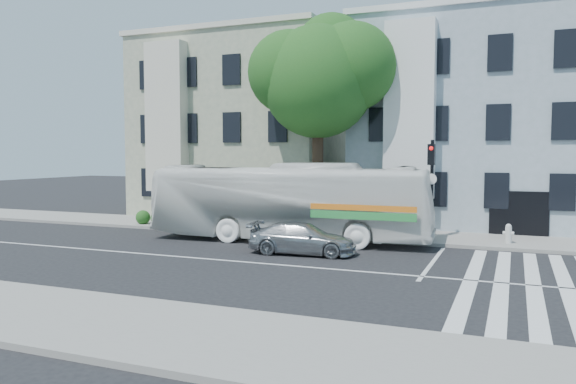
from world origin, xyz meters
The scene contains 11 objects.
ground centered at (0.00, 0.00, 0.00)m, with size 120.00×120.00×0.00m, color black.
sidewalk_far centered at (0.00, 8.00, 0.07)m, with size 80.00×4.00×0.15m, color gray.
sidewalk_near centered at (0.00, -8.00, 0.07)m, with size 80.00×4.00×0.15m, color gray.
building_left centered at (-7.00, 15.00, 5.50)m, with size 12.00×10.00×11.00m, color gray.
building_right centered at (7.00, 15.00, 5.50)m, with size 12.00×10.00×11.00m, color #8A9DA4.
street_tree centered at (0.06, 8.74, 7.83)m, with size 7.30×5.90×11.10m.
bus centered at (-0.18, 5.20, 1.76)m, with size 12.67×2.96×3.53m, color white.
sedan centered at (1.50, 2.35, 0.62)m, with size 4.25×1.73×1.23m, color #A6A9AD.
hedge centered at (-5.13, 6.80, 0.50)m, with size 8.50×0.84×0.70m, color #27531B, non-canonical shape.
traffic_signal centered at (5.76, 7.31, 2.94)m, with size 0.48×0.54×4.55m.
fire_hydrant centered at (9.00, 7.25, 0.57)m, with size 0.46×0.27×0.83m.
Camera 1 is at (9.21, -18.14, 3.98)m, focal length 35.00 mm.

